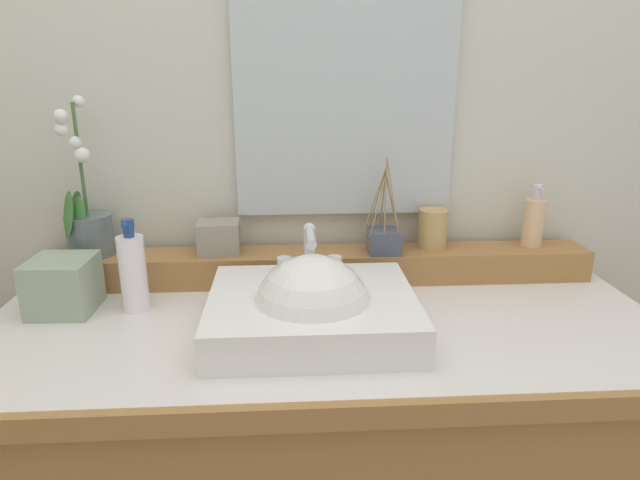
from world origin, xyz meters
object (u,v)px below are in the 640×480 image
object	(u,v)px
potted_plant	(88,222)
trinket_box	(219,237)
soap_dispenser	(534,221)
tumbler_cup	(433,229)
reed_diffuser	(384,239)
lotion_bottle	(133,272)
tissue_box	(63,285)
sink_basin	(312,313)

from	to	relation	value
potted_plant	trinket_box	distance (m)	0.31
trinket_box	soap_dispenser	bearing A→B (deg)	-1.98
trinket_box	tumbler_cup	bearing A→B (deg)	-1.72
tumbler_cup	reed_diffuser	distance (m)	0.13
reed_diffuser	lotion_bottle	size ratio (longest dim) A/B	1.14
tissue_box	lotion_bottle	bearing A→B (deg)	-1.67
trinket_box	tissue_box	size ratio (longest dim) A/B	0.76
trinket_box	tissue_box	world-z (taller)	trinket_box
soap_dispenser	tissue_box	xyz separation A→B (m)	(-1.10, -0.15, -0.08)
tumbler_cup	reed_diffuser	world-z (taller)	reed_diffuser
soap_dispenser	reed_diffuser	world-z (taller)	reed_diffuser
potted_plant	soap_dispenser	world-z (taller)	potted_plant
reed_diffuser	lotion_bottle	bearing A→B (deg)	-166.84
reed_diffuser	lotion_bottle	world-z (taller)	reed_diffuser
reed_diffuser	sink_basin	bearing A→B (deg)	-125.49
soap_dispenser	potted_plant	bearing A→B (deg)	-179.75
tumbler_cup	lotion_bottle	bearing A→B (deg)	-167.11
sink_basin	lotion_bottle	bearing A→B (deg)	161.25
soap_dispenser	lotion_bottle	distance (m)	0.96
tumbler_cup	trinket_box	distance (m)	0.53
lotion_bottle	tissue_box	xyz separation A→B (m)	(-0.15, 0.00, -0.03)
reed_diffuser	lotion_bottle	distance (m)	0.58
sink_basin	potted_plant	bearing A→B (deg)	151.39
potted_plant	trinket_box	xyz separation A→B (m)	(0.31, -0.00, -0.04)
tumbler_cup	trinket_box	world-z (taller)	tumbler_cup
potted_plant	soap_dispenser	xyz separation A→B (m)	(1.09, 0.00, -0.02)
soap_dispenser	trinket_box	distance (m)	0.78
soap_dispenser	tumbler_cup	distance (m)	0.26
soap_dispenser	lotion_bottle	size ratio (longest dim) A/B	0.77
tissue_box	tumbler_cup	bearing A→B (deg)	10.34
tumbler_cup	trinket_box	size ratio (longest dim) A/B	0.99
potted_plant	trinket_box	bearing A→B (deg)	-0.57
lotion_bottle	soap_dispenser	bearing A→B (deg)	9.50
lotion_bottle	reed_diffuser	bearing A→B (deg)	13.16
potted_plant	lotion_bottle	world-z (taller)	potted_plant
soap_dispenser	reed_diffuser	size ratio (longest dim) A/B	0.67
reed_diffuser	trinket_box	xyz separation A→B (m)	(-0.40, 0.02, 0.01)
sink_basin	tumbler_cup	bearing A→B (deg)	42.61
tumbler_cup	reed_diffuser	bearing A→B (deg)	-168.33
soap_dispenser	tumbler_cup	xyz separation A→B (m)	(-0.26, -0.00, -0.02)
potted_plant	sink_basin	bearing A→B (deg)	-28.61
sink_basin	tumbler_cup	distance (m)	0.43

